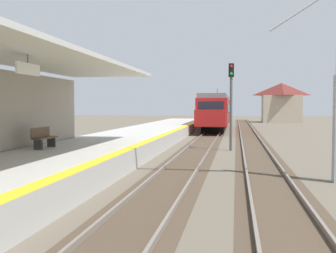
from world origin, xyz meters
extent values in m
cube|color=#B7B5AD|center=(-2.50, 16.00, 0.45)|extent=(5.00, 80.00, 0.90)
cube|color=yellow|center=(-0.25, 16.00, 0.90)|extent=(0.50, 80.00, 0.01)
cube|color=white|center=(-2.20, 10.25, 3.82)|extent=(0.08, 1.40, 0.36)
cylinder|color=#333333|center=(-2.20, 10.25, 4.14)|extent=(0.03, 0.03, 0.27)
cube|color=#4C3D2D|center=(1.90, 20.00, 0.00)|extent=(2.34, 120.00, 0.01)
cube|color=slate|center=(1.18, 20.00, 0.08)|extent=(0.08, 120.00, 0.15)
cube|color=slate|center=(2.62, 20.00, 0.08)|extent=(0.08, 120.00, 0.15)
cube|color=#4C3D2D|center=(5.30, 20.00, 0.00)|extent=(2.34, 120.00, 0.01)
cube|color=slate|center=(4.58, 20.00, 0.08)|extent=(0.08, 120.00, 0.15)
cube|color=slate|center=(6.02, 20.00, 0.08)|extent=(0.08, 120.00, 0.15)
cube|color=maroon|center=(1.90, 45.00, 2.07)|extent=(2.90, 18.00, 2.70)
cube|color=slate|center=(1.90, 45.00, 3.64)|extent=(2.67, 18.00, 0.44)
cube|color=black|center=(1.90, 35.98, 2.48)|extent=(2.32, 0.06, 1.21)
cube|color=maroon|center=(1.90, 35.20, 1.60)|extent=(2.78, 1.60, 1.49)
cube|color=black|center=(3.36, 45.00, 2.48)|extent=(0.04, 15.84, 0.86)
cylinder|color=#333333|center=(1.90, 48.60, 4.31)|extent=(0.06, 0.06, 0.90)
cube|color=black|center=(1.90, 39.15, 0.36)|extent=(2.17, 2.20, 0.72)
cube|color=black|center=(1.90, 50.85, 0.36)|extent=(2.17, 2.20, 0.72)
cylinder|color=#4C4C4C|center=(3.86, 23.20, 2.20)|extent=(0.16, 0.16, 4.40)
cube|color=black|center=(3.86, 23.20, 4.80)|extent=(0.32, 0.24, 0.80)
sphere|color=red|center=(3.86, 23.06, 5.02)|extent=(0.16, 0.16, 0.16)
sphere|color=green|center=(3.86, 23.06, 4.58)|extent=(0.16, 0.16, 0.16)
cylinder|color=#9EA3A8|center=(6.52, 13.41, 6.10)|extent=(2.47, 0.07, 1.60)
cube|color=brown|center=(-3.75, 14.47, 1.34)|extent=(0.44, 1.60, 0.06)
cube|color=brown|center=(-3.95, 14.47, 1.58)|extent=(0.06, 1.60, 0.40)
cube|color=#333333|center=(-3.75, 13.87, 1.12)|extent=(0.36, 0.08, 0.44)
cube|color=#333333|center=(-3.75, 15.07, 1.12)|extent=(0.36, 0.08, 0.44)
cube|color=tan|center=(11.41, 67.28, 2.20)|extent=(6.00, 4.80, 4.40)
pyramid|color=maroon|center=(11.41, 67.28, 5.40)|extent=(6.60, 5.28, 2.00)
camera|label=1|loc=(4.16, -1.62, 2.68)|focal=43.92mm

